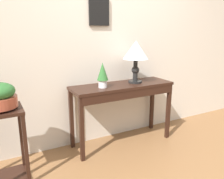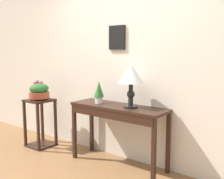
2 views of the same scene
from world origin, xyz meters
TOP-DOWN VIEW (x-y plane):
  - back_wall_with_art at (-0.00, 1.56)m, footprint 9.00×0.13m
  - console_table at (0.08, 1.24)m, footprint 1.31×0.42m
  - table_lamp at (0.27, 1.26)m, footprint 0.32×0.32m
  - potted_plant_on_console at (-0.21, 1.22)m, footprint 0.13×0.13m
  - pedestal_stand_left at (-1.32, 1.10)m, footprint 0.38×0.38m
  - planter_bowl_wide at (-1.32, 1.10)m, footprint 0.31×0.31m

SIDE VIEW (x-z plane):
  - pedestal_stand_left at x=-1.32m, z-range 0.00..0.75m
  - console_table at x=0.08m, z-range 0.29..1.09m
  - planter_bowl_wide at x=-1.32m, z-range 0.72..1.03m
  - potted_plant_on_console at x=-0.21m, z-range 0.81..1.11m
  - table_lamp at x=0.27m, z-range 0.92..1.45m
  - back_wall_with_art at x=0.00m, z-range 0.00..2.80m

